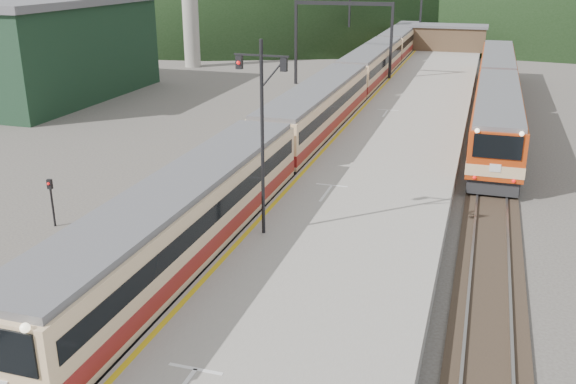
% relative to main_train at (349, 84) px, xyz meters
% --- Properties ---
extents(track_main, '(2.60, 200.00, 0.23)m').
position_rel_main_train_xyz_m(track_main, '(0.00, -5.09, -1.98)').
color(track_main, black).
rests_on(track_main, ground).
extents(track_far, '(2.60, 200.00, 0.23)m').
position_rel_main_train_xyz_m(track_far, '(-5.00, -5.09, -1.98)').
color(track_far, black).
rests_on(track_far, ground).
extents(track_second, '(2.60, 200.00, 0.23)m').
position_rel_main_train_xyz_m(track_second, '(11.50, -5.09, -1.98)').
color(track_second, black).
rests_on(track_second, ground).
extents(platform, '(8.00, 100.00, 1.00)m').
position_rel_main_train_xyz_m(platform, '(5.60, -7.09, -1.55)').
color(platform, gray).
rests_on(platform, ground).
extents(gantry_near, '(9.55, 0.25, 8.00)m').
position_rel_main_train_xyz_m(gantry_near, '(-2.85, 9.91, 3.53)').
color(gantry_near, black).
rests_on(gantry_near, ground).
extents(gantry_far, '(9.55, 0.25, 8.00)m').
position_rel_main_train_xyz_m(gantry_far, '(-2.85, 34.91, 3.53)').
color(gantry_far, black).
rests_on(gantry_far, ground).
extents(warehouse, '(14.50, 20.50, 8.60)m').
position_rel_main_train_xyz_m(warehouse, '(-28.00, -3.09, 2.27)').
color(warehouse, black).
rests_on(warehouse, ground).
extents(station_shed, '(9.40, 4.40, 3.10)m').
position_rel_main_train_xyz_m(station_shed, '(5.60, 32.91, 0.52)').
color(station_shed, '#4E3A27').
rests_on(station_shed, platform).
extents(main_train, '(2.98, 81.76, 3.64)m').
position_rel_main_train_xyz_m(main_train, '(0.00, 0.00, 0.00)').
color(main_train, '#DAB584').
rests_on(main_train, track_main).
extents(second_train, '(2.87, 39.12, 3.51)m').
position_rel_main_train_xyz_m(second_train, '(11.50, 0.64, -0.07)').
color(second_train, '#AA340E').
rests_on(second_train, track_second).
extents(signal_mast, '(2.20, 0.26, 7.80)m').
position_rel_main_train_xyz_m(signal_mast, '(2.50, -28.49, 3.67)').
color(signal_mast, black).
rests_on(signal_mast, platform).
extents(short_signal_b, '(0.27, 0.24, 2.27)m').
position_rel_main_train_xyz_m(short_signal_b, '(-3.10, -10.26, -0.59)').
color(short_signal_b, black).
rests_on(short_signal_b, ground).
extents(short_signal_c, '(0.24, 0.18, 2.27)m').
position_rel_main_train_xyz_m(short_signal_c, '(-7.73, -28.42, -0.59)').
color(short_signal_c, black).
rests_on(short_signal_c, ground).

